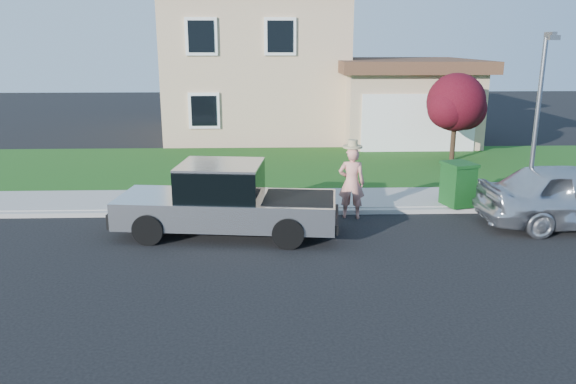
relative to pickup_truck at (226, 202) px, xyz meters
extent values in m
plane|color=black|center=(0.52, -1.39, -0.79)|extent=(80.00, 80.00, 0.00)
cube|color=gray|center=(1.52, 1.51, -0.73)|extent=(40.00, 0.20, 0.12)
cube|color=gray|center=(1.52, 2.61, -0.72)|extent=(40.00, 2.00, 0.15)
cube|color=#204A15|center=(1.52, 7.11, -0.74)|extent=(40.00, 7.00, 0.10)
cube|color=tan|center=(0.52, 15.61, 2.41)|extent=(8.00, 9.00, 6.40)
cube|color=tan|center=(7.02, 12.61, 0.81)|extent=(5.50, 6.00, 3.20)
cube|color=white|center=(7.02, 9.59, 0.46)|extent=(4.60, 0.12, 2.30)
cube|color=#4C2D1E|center=(7.02, 12.61, 2.61)|extent=(6.20, 6.80, 0.50)
cube|color=white|center=(-1.68, 11.06, 3.81)|extent=(1.30, 0.10, 1.50)
cube|color=white|center=(1.52, 11.06, 3.81)|extent=(1.30, 0.10, 1.50)
cube|color=black|center=(-1.68, 11.06, 0.81)|extent=(1.30, 0.10, 1.50)
cylinder|color=black|center=(-1.69, -0.62, -0.44)|extent=(0.73, 0.35, 0.71)
cylinder|color=black|center=(-1.50, 1.00, -0.44)|extent=(0.73, 0.35, 0.71)
cylinder|color=black|center=(1.42, -0.99, -0.44)|extent=(0.73, 0.35, 0.71)
cylinder|color=black|center=(1.61, 0.63, -0.44)|extent=(0.73, 0.35, 0.71)
cube|color=silver|center=(0.02, 0.00, -0.19)|extent=(5.20, 2.34, 0.64)
cube|color=black|center=(-0.11, 0.01, 0.49)|extent=(2.03, 1.85, 0.75)
cube|color=silver|center=(-0.11, 0.01, 0.87)|extent=(2.03, 1.85, 0.07)
cube|color=black|center=(1.69, -0.20, 0.11)|extent=(1.75, 1.68, 0.05)
cube|color=black|center=(-2.50, 0.30, -0.31)|extent=(0.30, 1.68, 0.35)
cube|color=black|center=(2.55, -0.30, -0.35)|extent=(0.30, 1.68, 0.22)
cube|color=black|center=(-0.70, 1.04, 0.40)|extent=(0.13, 0.21, 0.16)
imported|color=#DD8A79|center=(3.11, 1.17, 0.13)|extent=(0.74, 0.55, 1.85)
cylinder|color=tan|center=(3.11, 1.17, 1.08)|extent=(0.49, 0.49, 0.05)
cylinder|color=tan|center=(3.11, 1.17, 1.15)|extent=(0.25, 0.25, 0.17)
imported|color=silver|center=(8.47, 0.26, -0.01)|extent=(4.65, 1.93, 1.58)
cylinder|color=black|center=(7.86, 7.76, 0.04)|extent=(0.18, 0.18, 1.47)
sphere|color=#480F18|center=(7.86, 7.76, 1.47)|extent=(2.11, 2.11, 2.11)
sphere|color=#480F18|center=(8.32, 8.04, 1.19)|extent=(1.56, 1.56, 1.56)
sphere|color=#480F18|center=(7.50, 7.49, 1.28)|extent=(1.47, 1.47, 1.47)
cube|color=#103D14|center=(6.05, 1.71, -0.10)|extent=(0.83, 0.90, 1.08)
cube|color=#103D14|center=(6.05, 1.71, 0.48)|extent=(0.91, 0.98, 0.09)
cylinder|color=slate|center=(7.45, 0.61, 1.49)|extent=(0.11, 0.11, 4.56)
cube|color=slate|center=(7.42, 0.39, 3.77)|extent=(0.16, 0.51, 0.11)
cube|color=slate|center=(7.40, 0.16, 3.69)|extent=(0.24, 0.19, 0.11)
camera|label=1|loc=(1.00, -12.60, 3.61)|focal=35.00mm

